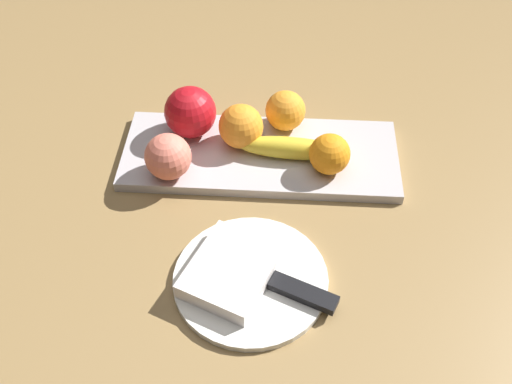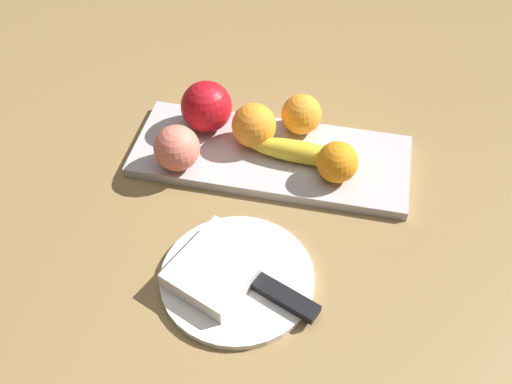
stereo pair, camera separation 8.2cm
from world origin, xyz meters
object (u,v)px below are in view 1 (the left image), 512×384
Objects in this scene: fruit_tray at (260,153)px; folded_napkin at (231,271)px; orange_near_apple at (330,154)px; orange_center at (241,126)px; banana at (291,148)px; apple at (190,112)px; dinner_plate at (251,279)px; orange_near_banana at (285,111)px; peach at (168,157)px; knife at (292,289)px.

folded_napkin reaches higher than fruit_tray.
orange_center reaches higher than orange_near_apple.
fruit_tray is at bearing 168.01° from banana.
apple is at bearing -14.99° from orange_center.
orange_center is 0.25m from dinner_plate.
fruit_tray is at bearing -90.00° from dinner_plate.
fruit_tray is at bearing 157.61° from orange_center.
apple is 0.30m from dinner_plate.
orange_center is (0.07, 0.04, 0.00)m from orange_near_banana.
orange_near_apple is at bearing -123.03° from folded_napkin.
orange_near_banana is at bearing -97.06° from dinner_plate.
fruit_tray is at bearing -155.60° from peach.
apple reaches higher than banana.
fruit_tray is 3.58× the size of folded_napkin.
peach is at bearing 77.78° from apple.
apple is 0.10m from peach.
orange_near_banana is at bearing 101.75° from banana.
peach is at bearing 24.40° from fruit_tray.
peach reaches higher than orange_near_apple.
orange_center is 0.28m from knife.
orange_near_banana reaches higher than dinner_plate.
banana is (-0.05, 0.01, 0.03)m from fruit_tray.
dinner_plate is (0.10, 0.20, -0.04)m from orange_near_apple.
banana reaches higher than dinner_plate.
apple is at bearing -72.26° from folded_napkin.
dinner_plate is at bearing 4.84° from knife.
orange_near_apple is 0.12m from orange_near_banana.
orange_center reaches higher than banana.
folded_napkin is (0.03, 0.24, 0.01)m from fruit_tray.
orange_near_apple is (-0.10, 0.04, 0.04)m from fruit_tray.
orange_near_apple is 0.14m from orange_center.
fruit_tray is 6.17× the size of orange_center.
peach is (0.10, 0.07, 0.00)m from orange_center.
dinner_plate is at bearing 126.96° from peach.
peach is 0.40× the size of knife.
apple is 1.27× the size of orange_near_banana.
orange_near_banana is at bearing -146.52° from orange_center.
folded_napkin is at bearing -104.99° from banana.
fruit_tray is 2.45× the size of knife.
banana is 0.23m from folded_napkin.
banana reaches higher than fruit_tray.
knife is at bearing 102.02° from fruit_tray.
orange_center is at bearing 33.48° from orange_near_banana.
peach is at bearing 35.70° from orange_center.
dinner_plate is (-0.13, 0.18, -0.05)m from peach.
apple reaches higher than orange_near_apple.
banana is at bearing -107.99° from folded_napkin.
orange_near_banana is (-0.15, -0.02, -0.01)m from apple.
orange_near_banana is 0.54× the size of folded_napkin.
fruit_tray is 2.58× the size of banana.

